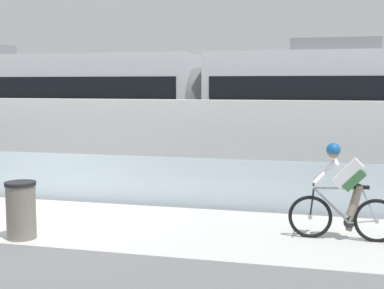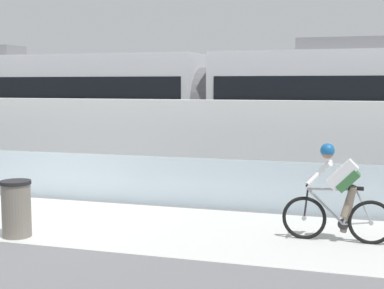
# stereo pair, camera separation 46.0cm
# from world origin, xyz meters

# --- Properties ---
(ground_plane) EXTENTS (200.00, 200.00, 0.00)m
(ground_plane) POSITION_xyz_m (0.00, 0.00, 0.00)
(ground_plane) COLOR slate
(bike_path_deck) EXTENTS (32.00, 3.20, 0.01)m
(bike_path_deck) POSITION_xyz_m (0.00, 0.00, 0.01)
(bike_path_deck) COLOR silver
(bike_path_deck) RESTS_ON ground
(glass_parapet) EXTENTS (32.00, 0.05, 1.02)m
(glass_parapet) POSITION_xyz_m (0.00, 1.85, 0.51)
(glass_parapet) COLOR silver
(glass_parapet) RESTS_ON ground
(concrete_barrier_wall) EXTENTS (32.00, 0.36, 2.18)m
(concrete_barrier_wall) POSITION_xyz_m (0.00, 3.65, 1.09)
(concrete_barrier_wall) COLOR silver
(concrete_barrier_wall) RESTS_ON ground
(tram_rail_near) EXTENTS (32.00, 0.08, 0.01)m
(tram_rail_near) POSITION_xyz_m (0.00, 6.13, 0.00)
(tram_rail_near) COLOR #595654
(tram_rail_near) RESTS_ON ground
(tram_rail_far) EXTENTS (32.00, 0.08, 0.01)m
(tram_rail_far) POSITION_xyz_m (0.00, 7.57, 0.00)
(tram_rail_far) COLOR #595654
(tram_rail_far) RESTS_ON ground
(tram) EXTENTS (22.56, 2.54, 3.81)m
(tram) POSITION_xyz_m (1.88, 6.85, 1.89)
(tram) COLOR silver
(tram) RESTS_ON ground
(cyclist_on_bike) EXTENTS (1.77, 0.58, 1.61)m
(cyclist_on_bike) POSITION_xyz_m (5.90, 0.00, 0.78)
(cyclist_on_bike) COLOR black
(cyclist_on_bike) RESTS_ON ground
(trash_bin) EXTENTS (0.51, 0.51, 0.96)m
(trash_bin) POSITION_xyz_m (0.74, -1.25, 0.48)
(trash_bin) COLOR slate
(trash_bin) RESTS_ON ground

